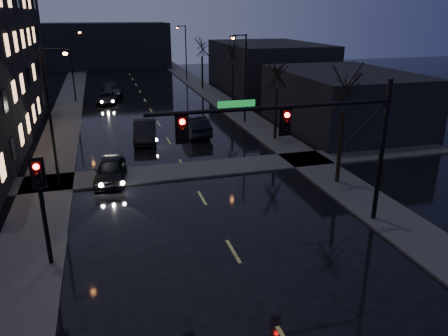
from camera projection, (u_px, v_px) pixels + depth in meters
sidewalk_left at (64, 121)px, 41.21m from camera, size 3.00×140.00×0.12m
sidewalk_right at (236, 111)px, 45.55m from camera, size 3.00×140.00×0.12m
sidewalk_cross at (187, 170)px, 28.42m from camera, size 40.00×3.00×0.12m
commercial_right_near at (342, 100)px, 38.36m from camera, size 10.00×14.00×5.00m
commercial_right_far at (268, 66)px, 58.52m from camera, size 12.00×18.00×6.00m
far_block at (107, 46)px, 80.26m from camera, size 22.00×10.00×8.00m
signal_mast at (311, 131)px, 19.18m from camera, size 11.11×0.41×7.00m
signal_pole_left at (41, 198)px, 16.90m from camera, size 0.35×0.41×4.53m
tree_near at (346, 80)px, 24.42m from camera, size 3.52×3.52×8.08m
tree_mid_a at (278, 67)px, 33.62m from camera, size 3.30×3.30×7.58m
tree_mid_b at (233, 45)px, 44.23m from camera, size 3.74×3.74×8.59m
tree_far at (202, 42)px, 57.10m from camera, size 3.43×3.43×7.88m
streetlight_l_near at (53, 107)px, 24.45m from camera, size 1.53×0.28×8.00m
streetlight_l_far at (73, 60)px, 48.92m from camera, size 1.53×0.28×8.00m
streetlight_r_mid at (243, 71)px, 39.20m from camera, size 1.53×0.28×8.00m
streetlight_r_far at (184, 48)px, 64.58m from camera, size 1.53×0.28×8.00m
oncoming_car_a at (110, 170)px, 26.55m from camera, size 2.28×4.52×1.47m
oncoming_car_b at (145, 131)px, 34.93m from camera, size 2.29×5.12×1.63m
oncoming_car_c at (107, 98)px, 49.32m from camera, size 2.59×4.79×1.28m
oncoming_car_d at (112, 89)px, 54.09m from camera, size 2.69×5.45×1.52m
lead_car at (194, 125)px, 36.64m from camera, size 2.06×5.07×1.63m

